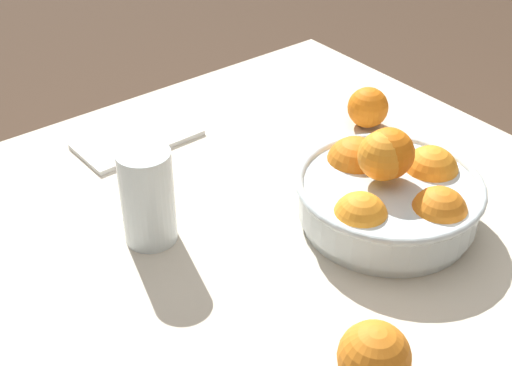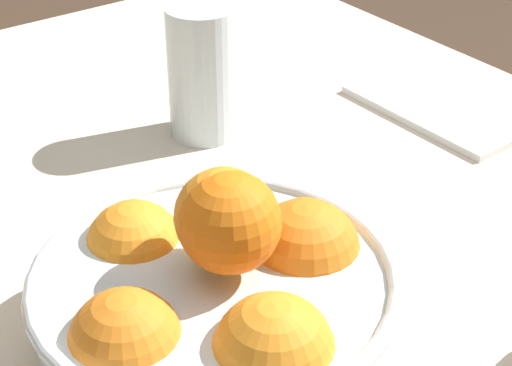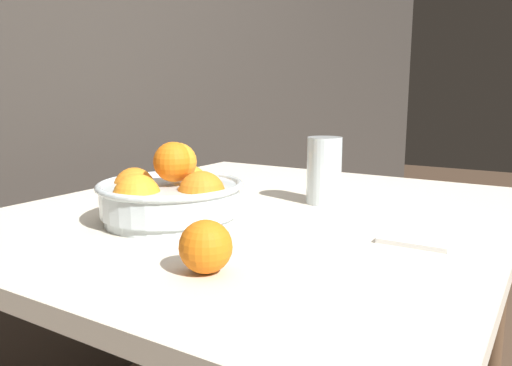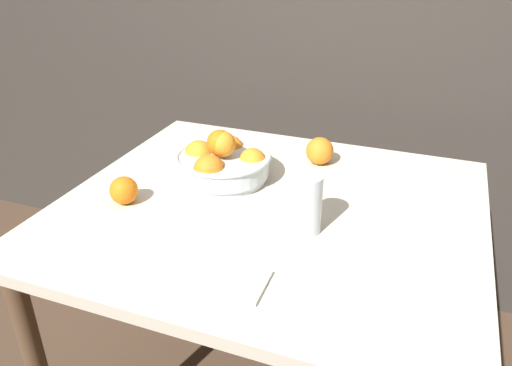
# 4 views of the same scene
# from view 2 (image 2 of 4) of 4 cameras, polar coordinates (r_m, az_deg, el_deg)

# --- Properties ---
(dining_table) EXTENTS (1.03, 0.92, 0.77)m
(dining_table) POSITION_cam_2_polar(r_m,az_deg,el_deg) (0.85, -3.56, -6.78)
(dining_table) COLOR beige
(dining_table) RESTS_ON ground_plane
(fruit_bowl) EXTENTS (0.26, 0.26, 0.15)m
(fruit_bowl) POSITION_cam_2_polar(r_m,az_deg,el_deg) (0.61, -2.57, -7.60)
(fruit_bowl) COLOR silver
(fruit_bowl) RESTS_ON dining_table
(juice_glass) EXTENTS (0.07, 0.07, 0.14)m
(juice_glass) POSITION_cam_2_polar(r_m,az_deg,el_deg) (0.88, -3.55, 6.96)
(juice_glass) COLOR #F4A314
(juice_glass) RESTS_ON dining_table
(napkin) EXTENTS (0.21, 0.11, 0.01)m
(napkin) POSITION_cam_2_polar(r_m,az_deg,el_deg) (0.97, 12.05, 4.94)
(napkin) COLOR white
(napkin) RESTS_ON dining_table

